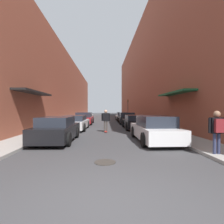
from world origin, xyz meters
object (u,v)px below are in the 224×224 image
object	(u,v)px
parked_car_left_0	(57,130)
parked_car_left_2	(84,118)
traffic_light	(128,106)
parked_car_right_3	(123,117)
parked_car_right_0	(154,129)
pedestrian	(217,127)
skateboarder	(106,118)
manhole_cover	(105,162)
parked_car_right_2	(127,118)
parked_car_left_1	(76,123)
parked_car_right_1	(135,122)

from	to	relation	value
parked_car_left_0	parked_car_left_2	bearing A→B (deg)	89.14
traffic_light	parked_car_right_3	bearing A→B (deg)	-107.03
parked_car_right_0	pedestrian	xyz separation A→B (m)	(1.39, -3.16, 0.43)
traffic_light	skateboarder	bearing A→B (deg)	-102.91
parked_car_left_0	pedestrian	size ratio (longest dim) A/B	2.62
parked_car_left_0	skateboarder	size ratio (longest dim) A/B	2.43
parked_car_left_0	manhole_cover	xyz separation A→B (m)	(2.54, -3.73, -0.64)
parked_car_right_2	pedestrian	xyz separation A→B (m)	(1.36, -15.02, 0.45)
parked_car_left_0	parked_car_right_0	size ratio (longest dim) A/B	0.90
parked_car_right_0	parked_car_right_2	distance (m)	11.87
pedestrian	traffic_light	bearing A→B (deg)	89.68
parked_car_right_0	parked_car_right_3	distance (m)	17.11
pedestrian	parked_car_left_1	bearing A→B (deg)	126.60
parked_car_right_1	skateboarder	distance (m)	3.41
parked_car_right_0	manhole_cover	world-z (taller)	parked_car_right_0
parked_car_left_0	skateboarder	bearing A→B (deg)	55.05
parked_car_left_0	parked_car_right_3	world-z (taller)	parked_car_left_0
parked_car_left_2	manhole_cover	bearing A→B (deg)	-80.89
parked_car_right_2	parked_car_left_2	bearing A→B (deg)	-172.85
parked_car_left_1	parked_car_right_3	size ratio (longest dim) A/B	1.11
pedestrian	parked_car_right_1	bearing A→B (deg)	98.26
parked_car_left_1	parked_car_left_2	distance (m)	5.64
parked_car_left_2	manhole_cover	world-z (taller)	parked_car_left_2
parked_car_left_2	parked_car_right_1	xyz separation A→B (m)	(5.08, -5.21, -0.05)
parked_car_right_0	parked_car_right_1	xyz separation A→B (m)	(0.05, 6.02, -0.06)
parked_car_left_0	parked_car_left_2	world-z (taller)	parked_car_left_2
parked_car_right_0	parked_car_right_1	distance (m)	6.03
parked_car_right_1	traffic_light	xyz separation A→B (m)	(1.47, 15.77, 1.61)
manhole_cover	traffic_light	bearing A→B (deg)	80.64
parked_car_left_2	parked_car_right_3	xyz separation A→B (m)	(5.12, 5.88, -0.04)
pedestrian	parked_car_right_2	bearing A→B (deg)	95.18
parked_car_left_0	traffic_light	bearing A→B (deg)	72.75
traffic_light	pedestrian	size ratio (longest dim) A/B	2.16
parked_car_right_3	pedestrian	distance (m)	20.32
parked_car_left_0	parked_car_right_0	world-z (taller)	parked_car_right_0
parked_car_left_0	pedestrian	xyz separation A→B (m)	(6.58, -3.31, 0.45)
parked_car_left_1	parked_car_right_3	world-z (taller)	parked_car_right_3
parked_car_left_1	parked_car_right_3	distance (m)	12.64
parked_car_left_1	parked_car_right_0	distance (m)	7.58
parked_car_left_1	manhole_cover	bearing A→B (deg)	-75.01
parked_car_right_1	parked_car_right_2	distance (m)	5.84
skateboarder	parked_car_right_1	bearing A→B (deg)	38.96
parked_car_right_2	pedestrian	world-z (taller)	pedestrian
parked_car_left_1	manhole_cover	distance (m)	9.52
parked_car_left_1	skateboarder	bearing A→B (deg)	-33.74
parked_car_right_3	skateboarder	bearing A→B (deg)	-101.41
skateboarder	parked_car_left_1	bearing A→B (deg)	146.26
parked_car_left_2	parked_car_right_0	distance (m)	12.31
parked_car_left_2	skateboarder	bearing A→B (deg)	-71.49
pedestrian	parked_car_left_2	bearing A→B (deg)	114.03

